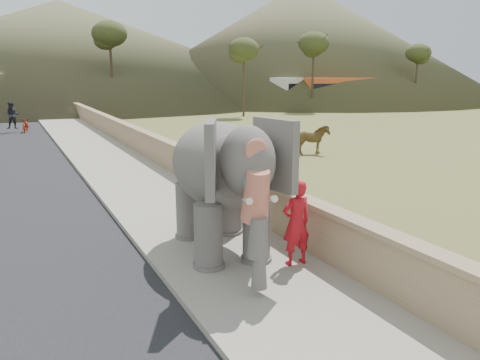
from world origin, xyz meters
name	(u,v)px	position (x,y,z in m)	size (l,w,h in m)	color
ground	(241,272)	(0.00, 0.00, 0.00)	(160.00, 160.00, 0.00)	olive
walkway	(122,171)	(0.00, 10.00, 0.07)	(3.00, 120.00, 0.15)	#9E9687
parapet	(164,155)	(1.65, 10.00, 0.55)	(0.30, 120.00, 1.10)	tan
cow	(311,140)	(8.71, 10.11, 0.68)	(0.74, 1.62, 1.36)	brown
distant_car	(227,101)	(16.94, 36.84, 0.72)	(1.70, 4.23, 1.44)	silver
bus_white	(315,92)	(26.43, 34.66, 1.55)	(2.50, 11.00, 3.10)	white
bus_orange	(353,93)	(29.02, 31.58, 1.55)	(2.50, 11.00, 3.10)	#DF5B27
hill_right	(301,41)	(36.00, 52.00, 8.00)	(56.00, 56.00, 16.00)	brown
hill_far	(62,49)	(5.00, 70.00, 7.00)	(80.00, 80.00, 14.00)	brown
elephant_and_man	(221,184)	(0.02, 0.94, 1.53)	(2.46, 4.06, 2.78)	slate
motorcyclist	(19,120)	(-2.96, 24.83, 0.76)	(1.59, 1.81, 1.93)	maroon
trees	(83,68)	(1.77, 29.53, 4.01)	(48.67, 42.37, 9.11)	#473828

